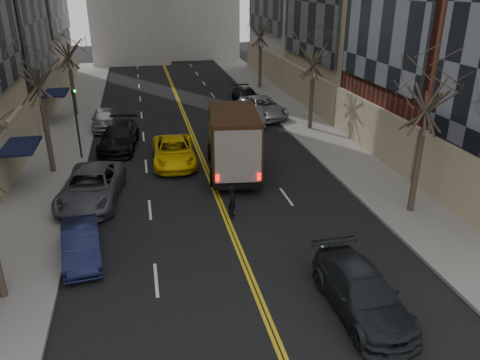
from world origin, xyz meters
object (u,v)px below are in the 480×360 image
object	(u,v)px
taxi	(174,151)
pedestrian	(232,202)
ups_truck	(233,142)
observer_sedan	(362,292)

from	to	relation	value
taxi	pedestrian	world-z (taller)	pedestrian
ups_truck	pedestrian	xyz separation A→B (m)	(-1.17, -5.52, -1.09)
observer_sedan	taxi	xyz separation A→B (m)	(-4.97, 15.42, 0.02)
ups_truck	pedestrian	world-z (taller)	ups_truck
observer_sedan	pedestrian	xyz separation A→B (m)	(-2.89, 7.62, 0.07)
ups_truck	taxi	xyz separation A→B (m)	(-3.25, 2.28, -1.14)
ups_truck	pedestrian	distance (m)	5.75
pedestrian	observer_sedan	bearing A→B (deg)	-134.87
taxi	pedestrian	size ratio (longest dim) A/B	3.37
observer_sedan	taxi	world-z (taller)	taxi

